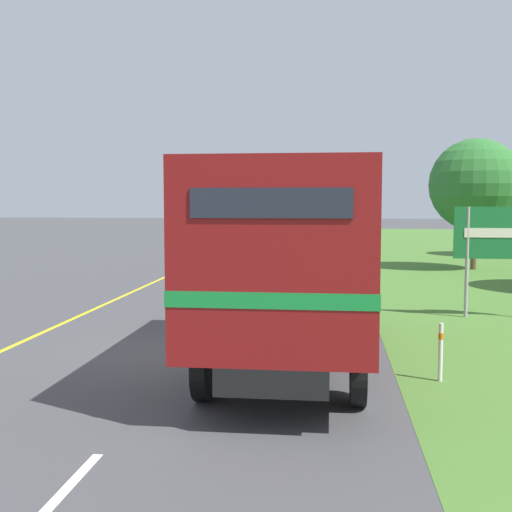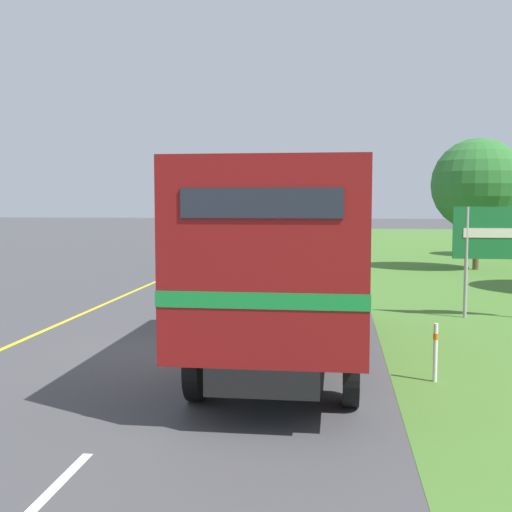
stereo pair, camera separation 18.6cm
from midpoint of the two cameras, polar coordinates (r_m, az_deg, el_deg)
ground_plane at (r=12.45m, az=-6.15°, el=-8.58°), size 200.00×200.00×0.00m
edge_line_yellow at (r=33.01m, az=-4.52°, el=-0.18°), size 0.12×74.49×0.01m
centre_dash_nearest at (r=6.81m, az=-18.77°, el=-20.45°), size 0.12×2.60×0.01m
centre_dash_near at (r=12.77m, az=-5.82°, el=-8.22°), size 0.12×2.60×0.01m
centre_dash_mid_a at (r=19.15m, az=-1.52°, el=-3.81°), size 0.12×2.60×0.01m
centre_dash_mid_b at (r=25.65m, az=0.59°, el=-1.61°), size 0.12×2.60×0.01m
centre_dash_far at (r=32.18m, az=1.85°, el=-0.30°), size 0.12×2.60×0.01m
centre_dash_farthest at (r=38.74m, az=2.68°, el=0.57°), size 0.12×2.60×0.01m
horse_trailer_truck at (r=11.60m, az=2.70°, el=0.21°), size 2.60×8.58×3.45m
lead_car_white at (r=28.03m, az=-2.19°, el=0.77°), size 1.80×3.86×1.74m
lead_car_black_ahead at (r=42.46m, az=5.71°, el=2.23°), size 1.80×3.91×1.91m
lead_car_red_ahead at (r=59.67m, az=2.13°, el=3.04°), size 1.80×4.34×2.02m
highway_sign at (r=16.89m, az=20.77°, el=1.63°), size 2.25×0.09×3.11m
roadside_tree_mid at (r=28.77m, az=18.75°, el=6.03°), size 3.89×3.89×5.56m
delineator_post at (r=10.78m, az=15.61°, el=-8.09°), size 0.08×0.08×0.95m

